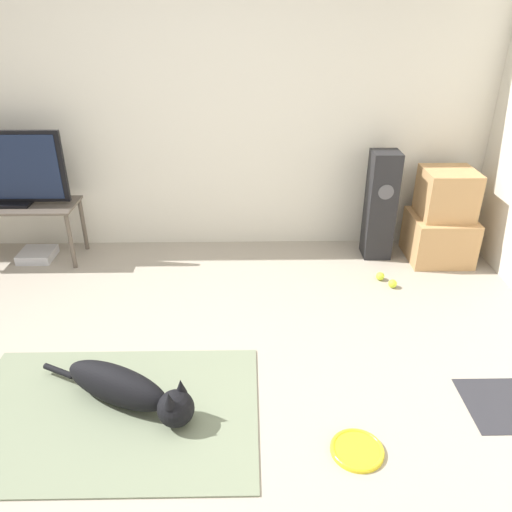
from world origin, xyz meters
The scene contains 13 objects.
ground_plane centered at (0.00, 0.00, 0.00)m, with size 12.00×12.00×0.00m, color #9E9384.
wall_back centered at (0.00, 2.10, 1.27)m, with size 8.00×0.06×2.55m.
area_rug centered at (-0.21, -0.06, 0.01)m, with size 1.58×1.04×0.01m.
dog centered at (-0.11, -0.01, 0.12)m, with size 0.93×0.53×0.25m.
frisbee centered at (1.07, -0.33, 0.01)m, with size 0.27×0.27×0.03m.
cardboard_box_lower centered at (2.15, 1.72, 0.19)m, with size 0.50×0.49×0.39m.
cardboard_box_upper centered at (2.16, 1.74, 0.58)m, with size 0.41×0.40×0.39m.
floor_speaker centered at (1.64, 1.80, 0.46)m, with size 0.23×0.23×0.92m.
tv_stand centered at (-1.40, 1.78, 0.43)m, with size 1.06×0.41×0.50m.
tv centered at (-1.40, 1.78, 0.79)m, with size 0.99×0.20×0.60m.
tennis_ball_by_boxes centered at (1.59, 1.35, 0.03)m, with size 0.07×0.07×0.07m.
tennis_ball_near_speaker centered at (1.65, 1.23, 0.03)m, with size 0.07×0.07×0.07m.
game_console centered at (-1.27, 1.77, 0.04)m, with size 0.28×0.27×0.07m.
Camera 1 is at (0.54, -2.07, 1.99)m, focal length 35.00 mm.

